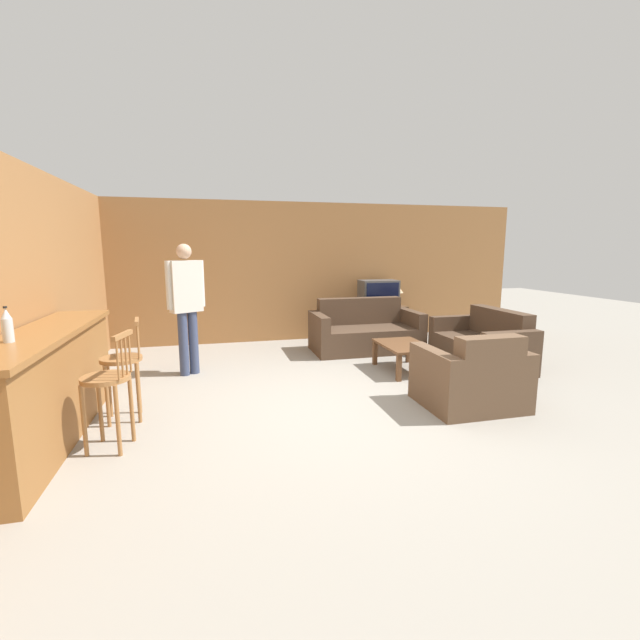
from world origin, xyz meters
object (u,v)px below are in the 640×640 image
object	(u,v)px
tv	(378,293)
table_lamp	(396,288)
couch_far	(365,333)
loveseat_right	(483,346)
armchair_near	(471,380)
coffee_table	(404,348)
bar_chair_near	(108,387)
bottle	(7,326)
bar_chair_mid	(123,366)
person_by_window	(186,301)
tv_unit	(378,323)

from	to	relation	value
tv	table_lamp	xyz separation A→B (m)	(0.36, 0.00, 0.08)
couch_far	loveseat_right	bearing A→B (deg)	-44.60
tv	table_lamp	world-z (taller)	tv
armchair_near	coffee_table	bearing A→B (deg)	94.33
loveseat_right	table_lamp	bearing A→B (deg)	102.40
bar_chair_near	bottle	xyz separation A→B (m)	(-0.65, -0.12, 0.58)
bar_chair_mid	couch_far	size ratio (longest dim) A/B	0.57
bottle	person_by_window	distance (m)	2.62
bar_chair_mid	tv	bearing A→B (deg)	37.56
bar_chair_near	armchair_near	size ratio (longest dim) A/B	1.00
loveseat_right	table_lamp	xyz separation A→B (m)	(-0.47, 2.15, 0.68)
tv_unit	person_by_window	world-z (taller)	person_by_window
bar_chair_near	couch_far	bearing A→B (deg)	40.73
bar_chair_mid	tv_unit	distance (m)	5.04
person_by_window	couch_far	bearing A→B (deg)	14.90
coffee_table	tv_unit	distance (m)	2.20
coffee_table	bar_chair_near	bearing A→B (deg)	-155.71
tv_unit	tv	size ratio (longest dim) A/B	1.48
armchair_near	person_by_window	size ratio (longest dim) A/B	0.57
tv_unit	table_lamp	world-z (taller)	table_lamp
bar_chair_near	table_lamp	size ratio (longest dim) A/B	2.32
coffee_table	tv	xyz separation A→B (m)	(0.45, 2.15, 0.56)
bar_chair_mid	bar_chair_near	bearing A→B (deg)	-90.02
loveseat_right	tv_unit	size ratio (longest dim) A/B	1.48
coffee_table	tv	distance (m)	2.26
loveseat_right	person_by_window	size ratio (longest dim) A/B	0.86
bar_chair_mid	tv	xyz separation A→B (m)	(3.99, 3.07, 0.33)
armchair_near	table_lamp	world-z (taller)	table_lamp
couch_far	loveseat_right	distance (m)	1.94
bar_chair_mid	tv_unit	world-z (taller)	bar_chair_mid
loveseat_right	coffee_table	size ratio (longest dim) A/B	1.65
tv_unit	tv	bearing A→B (deg)	-90.00
loveseat_right	bottle	world-z (taller)	bottle
tv_unit	couch_far	bearing A→B (deg)	-125.22
tv	person_by_window	bearing A→B (deg)	-155.74
bar_chair_mid	person_by_window	distance (m)	1.69
table_lamp	person_by_window	size ratio (longest dim) A/B	0.25
tv	loveseat_right	bearing A→B (deg)	-68.90
tv_unit	person_by_window	bearing A→B (deg)	-155.70
couch_far	armchair_near	size ratio (longest dim) A/B	1.76
coffee_table	bottle	world-z (taller)	bottle
loveseat_right	bottle	distance (m)	5.80
couch_far	tv_unit	xyz separation A→B (m)	(0.55, 0.78, 0.02)
couch_far	coffee_table	distance (m)	1.37
armchair_near	table_lamp	distance (m)	3.75
bar_chair_mid	person_by_window	world-z (taller)	person_by_window
bar_chair_mid	couch_far	xyz separation A→B (m)	(3.44, 2.29, -0.26)
table_lamp	bar_chair_mid	bearing A→B (deg)	-144.75
bottle	couch_far	bearing A→B (deg)	37.04
coffee_table	tv_unit	world-z (taller)	tv_unit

